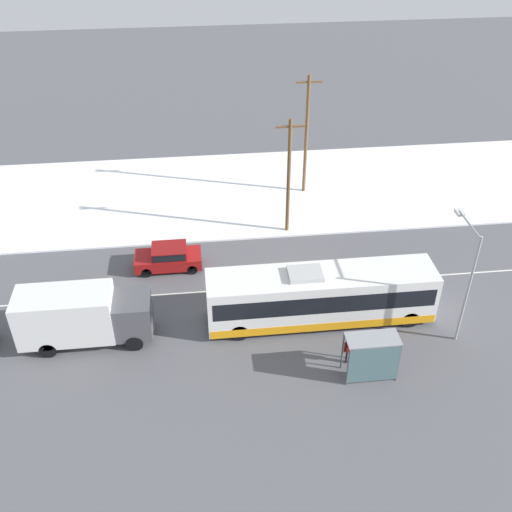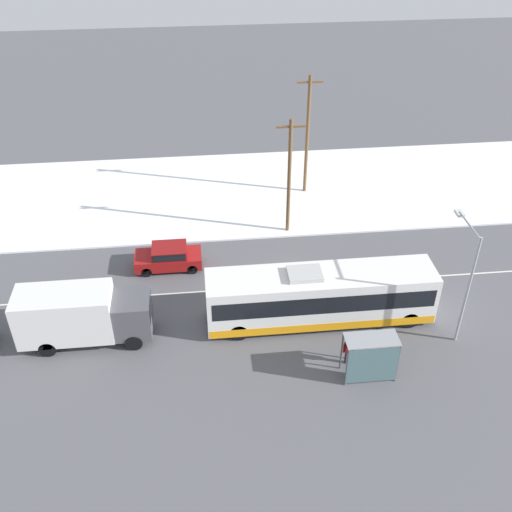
# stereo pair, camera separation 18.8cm
# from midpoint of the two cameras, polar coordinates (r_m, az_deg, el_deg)

# --- Properties ---
(ground_plane) EXTENTS (120.00, 120.00, 0.00)m
(ground_plane) POSITION_cam_midpoint_polar(r_m,az_deg,el_deg) (35.67, 3.50, -2.85)
(ground_plane) COLOR #56565B
(snow_lot) EXTENTS (80.00, 12.81, 0.12)m
(snow_lot) POSITION_cam_midpoint_polar(r_m,az_deg,el_deg) (45.25, 1.20, 6.26)
(snow_lot) COLOR white
(snow_lot) RESTS_ON ground_plane
(lane_marking_center) EXTENTS (60.00, 0.12, 0.00)m
(lane_marking_center) POSITION_cam_midpoint_polar(r_m,az_deg,el_deg) (35.67, 3.50, -2.84)
(lane_marking_center) COLOR silver
(lane_marking_center) RESTS_ON ground_plane
(city_bus) EXTENTS (12.27, 2.57, 3.31)m
(city_bus) POSITION_cam_midpoint_polar(r_m,az_deg,el_deg) (32.46, 6.31, -3.83)
(city_bus) COLOR white
(city_bus) RESTS_ON ground_plane
(box_truck) EXTENTS (6.79, 2.30, 3.14)m
(box_truck) POSITION_cam_midpoint_polar(r_m,az_deg,el_deg) (32.22, -16.17, -5.37)
(box_truck) COLOR silver
(box_truck) RESTS_ON ground_plane
(sedan_car) EXTENTS (4.05, 1.80, 1.52)m
(sedan_car) POSITION_cam_midpoint_polar(r_m,az_deg,el_deg) (37.00, -8.16, -0.03)
(sedan_car) COLOR maroon
(sedan_car) RESTS_ON ground_plane
(pedestrian_at_stop) EXTENTS (0.61, 0.27, 1.70)m
(pedestrian_at_stop) POSITION_cam_midpoint_polar(r_m,az_deg,el_deg) (30.50, 9.04, -8.61)
(pedestrian_at_stop) COLOR #23232D
(pedestrian_at_stop) RESTS_ON ground_plane
(bus_shelter) EXTENTS (2.57, 1.20, 2.40)m
(bus_shelter) POSITION_cam_midpoint_polar(r_m,az_deg,el_deg) (29.46, 11.16, -9.14)
(bus_shelter) COLOR gray
(bus_shelter) RESTS_ON ground_plane
(streetlamp) EXTENTS (0.36, 2.95, 6.50)m
(streetlamp) POSITION_cam_midpoint_polar(r_m,az_deg,el_deg) (31.69, 19.55, -1.12)
(streetlamp) COLOR #9EA3A8
(streetlamp) RESTS_ON ground_plane
(utility_pole_roadside) EXTENTS (1.80, 0.24, 8.02)m
(utility_pole_roadside) POSITION_cam_midpoint_polar(r_m,az_deg,el_deg) (38.45, 3.32, 7.64)
(utility_pole_roadside) COLOR brown
(utility_pole_roadside) RESTS_ON ground_plane
(utility_pole_snowlot) EXTENTS (1.80, 0.24, 8.87)m
(utility_pole_snowlot) POSITION_cam_midpoint_polar(r_m,az_deg,el_deg) (43.28, 5.04, 11.47)
(utility_pole_snowlot) COLOR brown
(utility_pole_snowlot) RESTS_ON ground_plane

